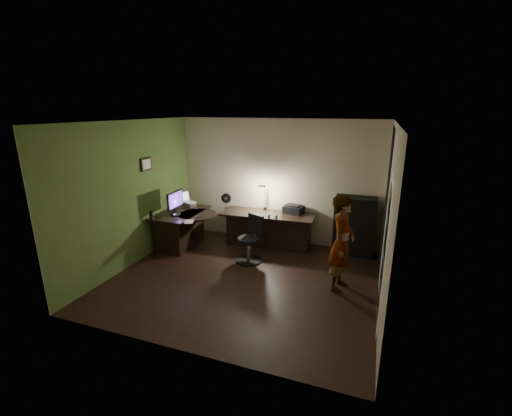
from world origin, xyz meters
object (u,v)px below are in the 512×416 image
(person, at_px, (342,243))
(office_chair, at_px, (249,239))
(desk_left, at_px, (182,229))
(desk_right, at_px, (268,230))
(cabinet, at_px, (354,226))
(monitor, at_px, (175,206))

(person, bearing_deg, office_chair, 84.04)
(desk_left, relative_size, office_chair, 1.45)
(desk_right, xyz_separation_m, cabinet, (1.78, 0.21, 0.23))
(desk_right, xyz_separation_m, person, (1.68, -1.31, 0.43))
(desk_left, xyz_separation_m, desk_right, (1.76, 0.61, -0.01))
(person, bearing_deg, monitor, 90.16)
(cabinet, xyz_separation_m, person, (-0.10, -1.52, 0.19))
(desk_left, relative_size, desk_right, 0.67)
(monitor, height_order, office_chair, monitor)
(office_chair, relative_size, person, 0.57)
(monitor, distance_m, office_chair, 1.72)
(desk_left, relative_size, person, 0.84)
(monitor, bearing_deg, desk_right, 24.49)
(desk_right, distance_m, office_chair, 0.87)
(desk_right, xyz_separation_m, office_chair, (-0.11, -0.86, 0.09))
(desk_left, bearing_deg, office_chair, -9.39)
(desk_right, relative_size, cabinet, 1.64)
(desk_right, bearing_deg, office_chair, -99.85)
(desk_right, distance_m, cabinet, 1.80)
(desk_left, bearing_deg, desk_right, 18.34)
(desk_left, height_order, cabinet, cabinet)
(office_chair, bearing_deg, desk_left, -166.01)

